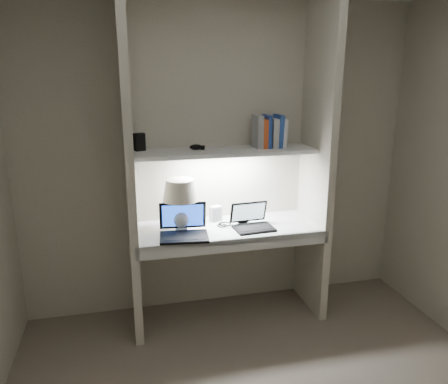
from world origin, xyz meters
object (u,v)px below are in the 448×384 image
object	(u,v)px
laptop_main	(184,229)
speaker	(216,213)
book_row	(269,132)
table_lamp	(180,196)
laptop_netbook	(252,222)

from	to	relation	value
laptop_main	speaker	world-z (taller)	laptop_main
laptop_main	book_row	world-z (taller)	book_row
table_lamp	book_row	xyz separation A→B (m)	(0.73, 0.10, 0.45)
laptop_netbook	speaker	world-z (taller)	laptop_netbook
book_row	laptop_netbook	bearing A→B (deg)	-135.20
laptop_main	laptop_netbook	world-z (taller)	laptop_main
table_lamp	laptop_netbook	xyz separation A→B (m)	(0.54, -0.08, -0.22)
laptop_main	book_row	distance (m)	1.01
book_row	speaker	bearing A→B (deg)	175.30
laptop_main	laptop_netbook	xyz separation A→B (m)	(0.54, 0.05, -0.01)
laptop_main	laptop_netbook	distance (m)	0.55
laptop_netbook	speaker	distance (m)	0.33
laptop_main	book_row	size ratio (longest dim) A/B	1.48
laptop_main	book_row	xyz separation A→B (m)	(0.73, 0.23, 0.66)
table_lamp	speaker	distance (m)	0.39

